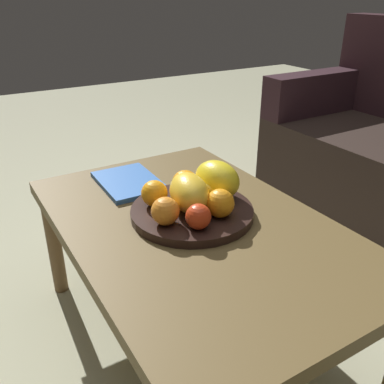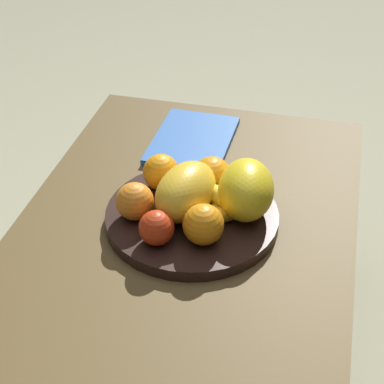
{
  "view_description": "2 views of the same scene",
  "coord_description": "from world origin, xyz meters",
  "px_view_note": "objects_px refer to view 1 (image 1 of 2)",
  "views": [
    {
      "loc": [
        0.86,
        -0.53,
        1.02
      ],
      "look_at": [
        -0.04,
        0.01,
        0.51
      ],
      "focal_mm": 39.29,
      "sensor_mm": 36.0,
      "label": 1
    },
    {
      "loc": [
        0.91,
        0.24,
        1.24
      ],
      "look_at": [
        -0.04,
        0.01,
        0.51
      ],
      "focal_mm": 58.43,
      "sensor_mm": 36.0,
      "label": 2
    }
  ],
  "objects_px": {
    "fruit_bowl": "(192,212)",
    "melon_large_front": "(189,193)",
    "orange_right": "(165,211)",
    "apple_front": "(198,217)",
    "orange_back": "(185,183)",
    "orange_front": "(220,203)",
    "melon_smaller_beside": "(217,179)",
    "banana_bunch": "(209,194)",
    "coffee_table": "(196,237)",
    "orange_left": "(154,193)",
    "magazine": "(129,182)"
  },
  "relations": [
    {
      "from": "melon_smaller_beside",
      "to": "apple_front",
      "type": "height_order",
      "value": "melon_smaller_beside"
    },
    {
      "from": "apple_front",
      "to": "magazine",
      "type": "distance_m",
      "value": 0.4
    },
    {
      "from": "fruit_bowl",
      "to": "orange_right",
      "type": "bearing_deg",
      "value": -69.46
    },
    {
      "from": "coffee_table",
      "to": "melon_smaller_beside",
      "type": "height_order",
      "value": "melon_smaller_beside"
    },
    {
      "from": "melon_large_front",
      "to": "apple_front",
      "type": "relative_size",
      "value": 2.38
    },
    {
      "from": "melon_smaller_beside",
      "to": "coffee_table",
      "type": "bearing_deg",
      "value": -59.65
    },
    {
      "from": "melon_smaller_beside",
      "to": "orange_front",
      "type": "distance_m",
      "value": 0.12
    },
    {
      "from": "orange_left",
      "to": "banana_bunch",
      "type": "distance_m",
      "value": 0.16
    },
    {
      "from": "orange_right",
      "to": "apple_front",
      "type": "xyz_separation_m",
      "value": [
        0.06,
        0.06,
        -0.0
      ]
    },
    {
      "from": "fruit_bowl",
      "to": "banana_bunch",
      "type": "xyz_separation_m",
      "value": [
        -0.0,
        0.06,
        0.04
      ]
    },
    {
      "from": "melon_large_front",
      "to": "orange_back",
      "type": "height_order",
      "value": "melon_large_front"
    },
    {
      "from": "orange_right",
      "to": "banana_bunch",
      "type": "xyz_separation_m",
      "value": [
        -0.04,
        0.16,
        -0.01
      ]
    },
    {
      "from": "fruit_bowl",
      "to": "orange_back",
      "type": "xyz_separation_m",
      "value": [
        -0.08,
        0.02,
        0.05
      ]
    },
    {
      "from": "melon_large_front",
      "to": "orange_right",
      "type": "relative_size",
      "value": 2.13
    },
    {
      "from": "orange_front",
      "to": "apple_front",
      "type": "height_order",
      "value": "orange_front"
    },
    {
      "from": "fruit_bowl",
      "to": "orange_front",
      "type": "relative_size",
      "value": 4.44
    },
    {
      "from": "orange_front",
      "to": "apple_front",
      "type": "relative_size",
      "value": 1.16
    },
    {
      "from": "fruit_bowl",
      "to": "melon_large_front",
      "type": "bearing_deg",
      "value": -70.84
    },
    {
      "from": "melon_smaller_beside",
      "to": "orange_back",
      "type": "xyz_separation_m",
      "value": [
        -0.05,
        -0.08,
        -0.01
      ]
    },
    {
      "from": "coffee_table",
      "to": "orange_left",
      "type": "relative_size",
      "value": 13.74
    },
    {
      "from": "orange_left",
      "to": "orange_back",
      "type": "distance_m",
      "value": 0.11
    },
    {
      "from": "orange_right",
      "to": "magazine",
      "type": "bearing_deg",
      "value": 173.79
    },
    {
      "from": "coffee_table",
      "to": "magazine",
      "type": "xyz_separation_m",
      "value": [
        -0.33,
        -0.06,
        0.06
      ]
    },
    {
      "from": "coffee_table",
      "to": "orange_back",
      "type": "height_order",
      "value": "orange_back"
    },
    {
      "from": "banana_bunch",
      "to": "melon_large_front",
      "type": "bearing_deg",
      "value": -83.89
    },
    {
      "from": "fruit_bowl",
      "to": "orange_right",
      "type": "relative_size",
      "value": 4.62
    },
    {
      "from": "fruit_bowl",
      "to": "banana_bunch",
      "type": "distance_m",
      "value": 0.07
    },
    {
      "from": "melon_large_front",
      "to": "banana_bunch",
      "type": "height_order",
      "value": "melon_large_front"
    },
    {
      "from": "apple_front",
      "to": "fruit_bowl",
      "type": "bearing_deg",
      "value": 157.36
    },
    {
      "from": "melon_large_front",
      "to": "apple_front",
      "type": "distance_m",
      "value": 0.11
    },
    {
      "from": "orange_front",
      "to": "fruit_bowl",
      "type": "bearing_deg",
      "value": -152.7
    },
    {
      "from": "orange_front",
      "to": "magazine",
      "type": "height_order",
      "value": "orange_front"
    },
    {
      "from": "coffee_table",
      "to": "fruit_bowl",
      "type": "relative_size",
      "value": 2.99
    },
    {
      "from": "melon_smaller_beside",
      "to": "orange_back",
      "type": "relative_size",
      "value": 1.9
    },
    {
      "from": "orange_back",
      "to": "apple_front",
      "type": "bearing_deg",
      "value": -20.12
    },
    {
      "from": "melon_smaller_beside",
      "to": "magazine",
      "type": "bearing_deg",
      "value": -147.04
    },
    {
      "from": "melon_large_front",
      "to": "orange_front",
      "type": "distance_m",
      "value": 0.09
    },
    {
      "from": "melon_large_front",
      "to": "orange_back",
      "type": "xyz_separation_m",
      "value": [
        -0.08,
        0.03,
        -0.01
      ]
    },
    {
      "from": "coffee_table",
      "to": "orange_back",
      "type": "distance_m",
      "value": 0.17
    },
    {
      "from": "orange_right",
      "to": "melon_large_front",
      "type": "bearing_deg",
      "value": 110.7
    },
    {
      "from": "coffee_table",
      "to": "orange_left",
      "type": "distance_m",
      "value": 0.17
    },
    {
      "from": "apple_front",
      "to": "coffee_table",
      "type": "bearing_deg",
      "value": 153.63
    },
    {
      "from": "melon_smaller_beside",
      "to": "orange_left",
      "type": "bearing_deg",
      "value": -102.56
    },
    {
      "from": "banana_bunch",
      "to": "magazine",
      "type": "distance_m",
      "value": 0.32
    },
    {
      "from": "fruit_bowl",
      "to": "apple_front",
      "type": "distance_m",
      "value": 0.12
    },
    {
      "from": "coffee_table",
      "to": "orange_right",
      "type": "relative_size",
      "value": 13.83
    },
    {
      "from": "orange_front",
      "to": "orange_back",
      "type": "height_order",
      "value": "orange_back"
    },
    {
      "from": "orange_front",
      "to": "orange_left",
      "type": "distance_m",
      "value": 0.19
    },
    {
      "from": "fruit_bowl",
      "to": "melon_smaller_beside",
      "type": "xyz_separation_m",
      "value": [
        -0.03,
        0.1,
        0.07
      ]
    },
    {
      "from": "fruit_bowl",
      "to": "apple_front",
      "type": "relative_size",
      "value": 5.17
    }
  ]
}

